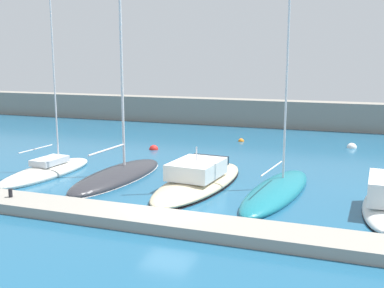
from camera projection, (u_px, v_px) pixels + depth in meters
ground_plane at (168, 214)px, 23.16m from camera, size 120.00×120.00×0.00m
dock_pier at (153, 220)px, 21.52m from camera, size 27.27×2.23×0.51m
breakwater_seawall at (278, 114)px, 51.27m from camera, size 108.00×2.33×2.90m
sailboat_ivory_nearest at (47, 171)px, 30.73m from camera, size 2.93×8.37×16.89m
sailboat_charcoal_second at (118, 175)px, 29.82m from camera, size 3.38×9.84×16.30m
motorboat_sand_third at (199, 180)px, 28.03m from camera, size 4.18×10.83×2.71m
sailboat_teal_fourth at (277, 190)px, 26.45m from camera, size 3.58×10.27×18.78m
mooring_buoy_white at (352, 148)px, 39.84m from camera, size 0.82×0.82×0.82m
mooring_buoy_red at (154, 150)px, 39.10m from camera, size 0.76×0.76×0.76m
mooring_buoy_orange at (241, 141)px, 42.84m from camera, size 0.54×0.54×0.54m
dock_bollard at (10, 193)px, 24.14m from camera, size 0.20×0.20×0.44m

